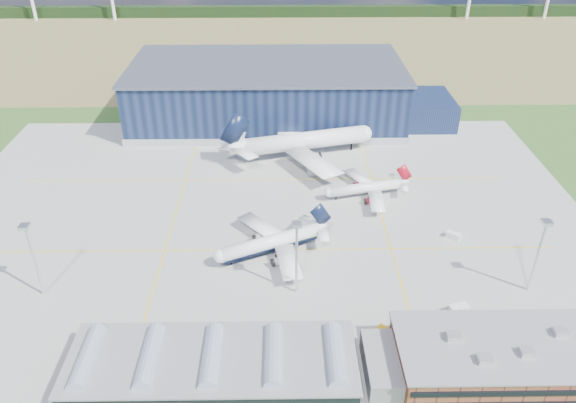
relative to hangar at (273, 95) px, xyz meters
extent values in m
plane|color=#2C521E|center=(-2.81, -94.80, -11.62)|extent=(600.00, 600.00, 0.00)
cube|color=gray|center=(-2.81, -84.80, -11.59)|extent=(220.00, 160.00, 0.06)
cube|color=yellow|center=(-2.81, -104.80, -11.54)|extent=(180.00, 0.40, 0.02)
cube|color=yellow|center=(-2.81, -59.80, -11.54)|extent=(180.00, 0.40, 0.02)
cube|color=yellow|center=(-32.81, -84.80, -11.54)|extent=(0.40, 120.00, 0.02)
cube|color=yellow|center=(37.19, -84.80, -11.54)|extent=(0.40, 120.00, 0.02)
cube|color=olive|center=(-2.81, 125.20, -11.62)|extent=(600.00, 220.00, 0.01)
cube|color=black|center=(-2.81, 205.20, -7.62)|extent=(600.00, 8.00, 8.00)
cube|color=#101A36|center=(-2.81, 0.20, 0.88)|extent=(120.00, 60.00, 25.00)
cube|color=#9AA1A8|center=(-2.81, 0.20, -10.02)|extent=(121.00, 61.00, 3.20)
cube|color=#4C5361|center=(-2.81, 0.20, 13.88)|extent=(122.00, 62.00, 1.20)
cube|color=#101A36|center=(69.19, -4.80, -5.62)|extent=(24.00, 30.00, 12.00)
cube|color=brown|center=(52.19, -154.80, -7.12)|extent=(45.00, 22.00, 9.00)
cube|color=gray|center=(52.19, -154.80, -2.42)|extent=(46.00, 23.00, 0.50)
cube|color=black|center=(52.19, -166.00, -5.12)|extent=(44.00, 0.40, 1.40)
cube|color=black|center=(52.19, -143.60, -8.62)|extent=(44.00, 0.40, 1.40)
cube|color=black|center=(52.19, -143.60, -5.12)|extent=(44.00, 0.40, 1.40)
cube|color=beige|center=(42.19, -152.80, -1.52)|extent=(3.20, 2.60, 1.60)
cube|color=beige|center=(57.19, -157.80, -1.52)|extent=(3.20, 2.60, 1.60)
cube|color=beige|center=(67.19, -151.80, -1.52)|extent=(3.20, 2.60, 1.60)
cube|color=beige|center=(47.19, -159.80, -1.52)|extent=(3.20, 2.60, 1.60)
cube|color=black|center=(-12.81, -154.80, -8.62)|extent=(65.00, 22.00, 6.00)
cube|color=gray|center=(-12.81, -154.80, -5.42)|extent=(66.00, 23.00, 0.50)
cube|color=gray|center=(27.19, -154.80, -8.62)|extent=(10.00, 18.00, 6.00)
cylinder|color=#99A7BE|center=(-40.81, -154.80, -5.22)|extent=(4.40, 18.00, 4.40)
cylinder|color=#99A7BE|center=(-26.81, -154.80, -5.22)|extent=(4.40, 18.00, 4.40)
cylinder|color=#99A7BE|center=(-12.81, -154.80, -5.22)|extent=(4.40, 18.00, 4.40)
cylinder|color=#99A7BE|center=(1.19, -154.80, -5.22)|extent=(4.40, 18.00, 4.40)
cylinder|color=#99A7BE|center=(15.19, -154.80, -5.22)|extent=(4.40, 18.00, 4.40)
cylinder|color=silver|center=(-62.81, -124.80, -0.62)|extent=(0.70, 0.70, 22.00)
cube|color=silver|center=(-62.81, -124.80, 10.88)|extent=(2.60, 2.60, 1.00)
cylinder|color=silver|center=(7.19, -124.80, -0.62)|extent=(0.70, 0.70, 22.00)
cube|color=silver|center=(7.19, -124.80, 10.88)|extent=(2.60, 2.60, 1.00)
cylinder|color=silver|center=(72.19, -124.80, -0.62)|extent=(0.70, 0.70, 22.00)
cube|color=silver|center=(72.19, -124.80, 10.88)|extent=(2.60, 2.60, 1.00)
cube|color=yellow|center=(-1.40, -140.80, -10.96)|extent=(1.98, 3.18, 1.31)
cube|color=yellow|center=(28.26, -140.80, -10.93)|extent=(3.68, 3.76, 1.37)
cube|color=white|center=(57.82, -99.33, -10.58)|extent=(4.83, 4.39, 2.07)
cube|color=yellow|center=(-15.26, -32.80, -10.86)|extent=(2.27, 3.53, 1.52)
cube|color=white|center=(16.98, -85.59, -11.05)|extent=(3.17, 2.97, 1.14)
cube|color=white|center=(50.00, -133.92, -10.38)|extent=(5.63, 3.84, 2.46)
imported|color=#99999E|center=(-5.45, -141.81, -11.05)|extent=(3.57, 2.52, 1.13)
imported|color=#99999E|center=(15.44, -142.80, -10.97)|extent=(4.01, 1.60, 1.30)
camera|label=1|loc=(3.17, -245.66, 90.64)|focal=35.00mm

